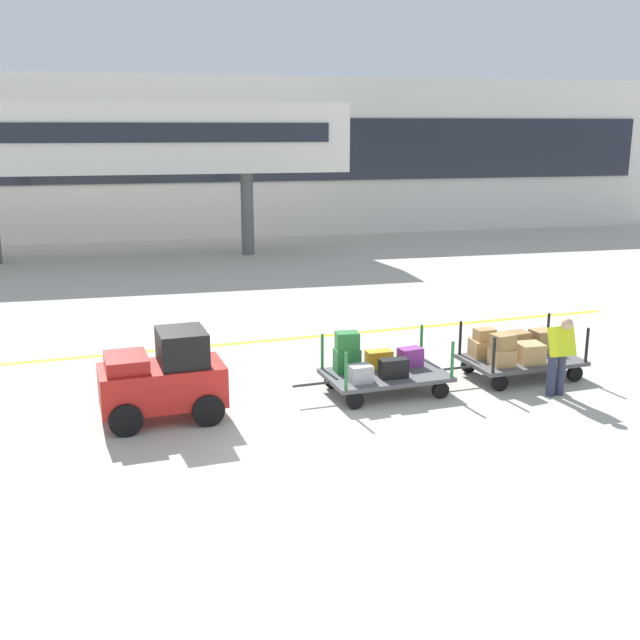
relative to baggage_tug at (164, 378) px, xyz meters
The scene contains 8 objects.
ground_plane 3.81m from the baggage_tug, 44.02° to the right, with size 120.00×120.00×0.00m, color #B2ADA0.
apron_lead_line 5.38m from the baggage_tug, 59.25° to the left, with size 18.61×0.20×0.01m, color yellow.
terminal_building 23.71m from the baggage_tug, 83.46° to the left, with size 45.40×2.51×7.20m.
jet_bridge 17.98m from the baggage_tug, 98.30° to the left, with size 19.37×3.00×5.86m.
baggage_tug is the anchor object (origin of this frame).
baggage_cart_lead 4.05m from the baggage_tug, ahead, with size 3.06×1.62×1.18m.
baggage_cart_middle 7.05m from the baggage_tug, ahead, with size 3.06×1.62×1.10m.
baggage_handler 7.27m from the baggage_tug, ahead, with size 0.42×0.45×1.56m.
Camera 1 is at (-2.95, -10.14, 4.93)m, focal length 42.77 mm.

